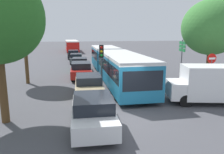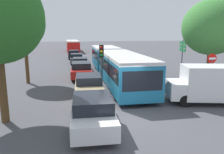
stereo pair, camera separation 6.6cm
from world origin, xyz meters
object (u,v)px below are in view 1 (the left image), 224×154
Objects in this scene: queued_car_black at (74,54)px; direction_sign_post at (182,51)px; tree_left_mid at (23,24)px; queued_car_green at (80,64)px; city_bus_rear at (72,45)px; traffic_light at (102,57)px; articulated_bus at (114,62)px; white_van at (213,83)px; tree_right_near at (211,27)px; no_entry_sign at (211,67)px; queued_car_red at (81,70)px; queued_car_graphite at (76,58)px; queued_car_white at (93,112)px; queued_car_tan at (89,85)px.

queued_car_black is 20.12m from direction_sign_post.
tree_left_mid is at bearing 168.85° from queued_car_black.
tree_left_mid is (-4.78, -6.00, 4.26)m from queued_car_green.
traffic_light is (1.25, -35.89, 1.04)m from city_bus_rear.
articulated_bus is at bearing -165.92° from queued_car_black.
white_van reaches higher than queued_car_black.
tree_right_near reaches higher than articulated_bus.
direction_sign_post reaches higher than no_entry_sign.
queued_car_red is 6.38m from tree_left_mid.
traffic_light is at bearing -176.02° from tree_right_near.
no_entry_sign reaches higher than queued_car_green.
tree_right_near is (14.97, -3.13, -0.30)m from tree_left_mid.
queued_car_green is 15.67m from white_van.
queued_car_graphite is at bearing 68.40° from tree_left_mid.
traffic_light is at bearing -179.09° from city_bus_rear.
city_bus_rear is 42.15m from queued_car_white.
queued_car_graphite is 0.58× the size of tree_left_mid.
tree_right_near is (10.34, -4.40, 3.90)m from queued_car_red.
queued_car_green is at bearing 1.25° from queued_car_red.
traffic_light is 0.94× the size of direction_sign_post.
articulated_bus reaches higher than white_van.
queued_car_green is at bearing -48.32° from white_van.
city_bus_rear is 35.93m from traffic_light.
queued_car_tan is 1.52× the size of no_entry_sign.
queued_car_green is 0.61× the size of tree_right_near.
queued_car_black is 1.17× the size of direction_sign_post.
articulated_bus is 8.47m from tree_left_mid.
queued_car_tan is (0.33, 5.22, -0.02)m from queued_car_white.
direction_sign_post is at bearing -41.40° from queued_car_white.
white_van is 1.57× the size of traffic_light.
queued_car_green reaches higher than queued_car_graphite.
traffic_light is at bearing -173.22° from queued_car_black.
articulated_bus is at bearing -25.02° from queued_car_tan.
no_entry_sign is (5.70, -6.44, 0.35)m from articulated_bus.
white_van is (7.48, -40.01, -0.21)m from city_bus_rear.
queued_car_black is at bearing 4.84° from queued_car_graphite.
queued_car_white is 0.83× the size of white_van.
direction_sign_post is at bearing -137.20° from queued_car_graphite.
tree_right_near is (10.56, 6.89, 3.92)m from queued_car_white.
no_entry_sign is at bearing -150.12° from queued_car_graphite.
direction_sign_post is at bearing -147.48° from queued_car_black.
traffic_light is at bearing 30.97° from direction_sign_post.
queued_car_white is 0.64× the size of tree_right_near.
tree_right_near reaches higher than queued_car_black.
queued_car_red is (0.22, 11.29, 0.02)m from queued_car_white.
queued_car_black reaches higher than queued_car_green.
queued_car_red is 5.46m from traffic_light.
articulated_bus is 3.35× the size of white_van.
no_entry_sign is (1.35, 2.17, 0.64)m from white_van.
queued_car_graphite is 15.24m from direction_sign_post.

